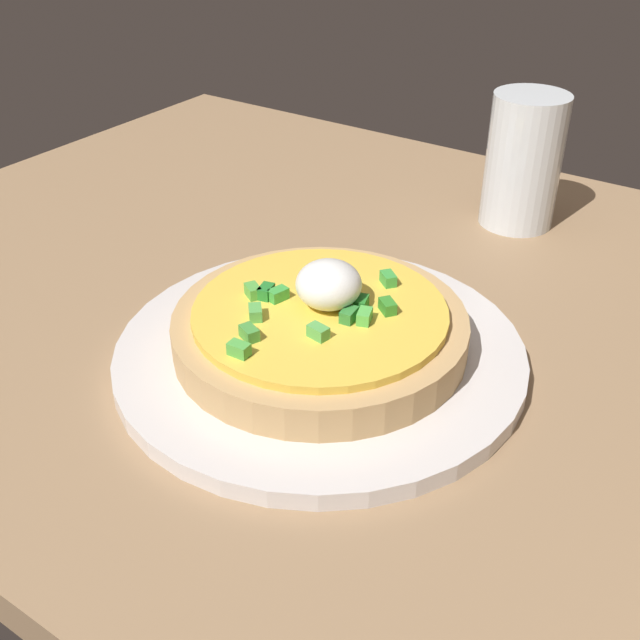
{
  "coord_description": "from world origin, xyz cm",
  "views": [
    {
      "loc": [
        16.04,
        -43.56,
        33.22
      ],
      "look_at": [
        -7.64,
        -8.75,
        6.03
      ],
      "focal_mm": 43.25,
      "sensor_mm": 36.0,
      "label": 1
    }
  ],
  "objects": [
    {
      "name": "plate",
      "position": [
        -7.64,
        -8.75,
        3.42
      ],
      "size": [
        27.26,
        27.26,
        1.22
      ],
      "primitive_type": "cylinder",
      "color": "silver",
      "rests_on": "dining_table"
    },
    {
      "name": "pizza",
      "position": [
        -7.63,
        -8.73,
        5.58
      ],
      "size": [
        19.33,
        19.33,
        5.95
      ],
      "color": "tan",
      "rests_on": "plate"
    },
    {
      "name": "cup_far",
      "position": [
        -5.08,
        18.85,
        8.03
      ],
      "size": [
        6.49,
        6.49,
        11.62
      ],
      "color": "silver",
      "rests_on": "dining_table"
    },
    {
      "name": "dining_table",
      "position": [
        0.0,
        0.0,
        1.4
      ],
      "size": [
        109.16,
        65.46,
        2.81
      ],
      "primitive_type": "cube",
      "color": "#967452",
      "rests_on": "ground"
    }
  ]
}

